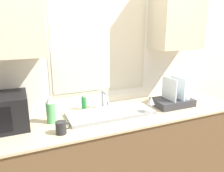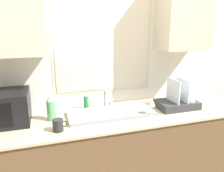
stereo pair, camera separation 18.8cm
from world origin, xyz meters
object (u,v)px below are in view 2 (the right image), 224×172
at_px(mug_near_sink, 58,125).
at_px(spray_bottle, 51,107).
at_px(dish_rack, 178,102).
at_px(soap_bottle, 86,102).
at_px(wine_glass, 152,103).
at_px(faucet, 106,98).

bearing_deg(mug_near_sink, spray_bottle, 99.95).
distance_m(dish_rack, spray_bottle, 1.20).
distance_m(spray_bottle, soap_bottle, 0.38).
bearing_deg(dish_rack, wine_glass, -160.17).
distance_m(spray_bottle, wine_glass, 0.87).
bearing_deg(spray_bottle, faucet, 14.21).
bearing_deg(soap_bottle, mug_near_sink, -126.28).
distance_m(soap_bottle, wine_glass, 0.63).
height_order(soap_bottle, wine_glass, wine_glass).
bearing_deg(wine_glass, faucet, 134.24).
bearing_deg(faucet, spray_bottle, -165.79).
distance_m(soap_bottle, mug_near_sink, 0.49).
relative_size(dish_rack, mug_near_sink, 3.39).
height_order(faucet, wine_glass, faucet).
xyz_separation_m(faucet, dish_rack, (0.68, -0.20, -0.05)).
bearing_deg(dish_rack, spray_bottle, 176.73).
xyz_separation_m(dish_rack, soap_bottle, (-0.87, 0.24, 0.01)).
bearing_deg(spray_bottle, mug_near_sink, -80.05).
relative_size(dish_rack, soap_bottle, 2.46).
xyz_separation_m(dish_rack, mug_near_sink, (-1.16, -0.16, -0.01)).
height_order(dish_rack, mug_near_sink, dish_rack).
xyz_separation_m(faucet, spray_bottle, (-0.52, -0.13, 0.01)).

